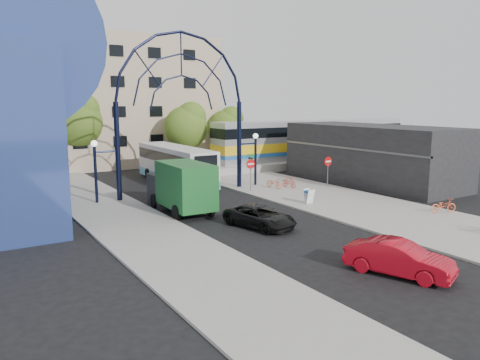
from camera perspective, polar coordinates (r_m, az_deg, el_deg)
ground at (r=24.49m, az=7.44°, el=-7.15°), size 120.00×120.00×0.00m
sidewalk_east at (r=32.61m, az=13.85°, el=-3.03°), size 8.00×56.00×0.12m
plaza_west at (r=26.42m, az=-12.19°, el=-5.91°), size 5.00×50.00×0.12m
gateway_arch at (r=35.41m, az=-7.13°, el=11.98°), size 13.64×0.44×12.10m
stop_sign at (r=36.33m, az=1.31°, el=1.61°), size 0.80×0.07×2.50m
do_not_enter_sign at (r=38.58m, az=10.68°, el=1.88°), size 0.76×0.07×2.48m
street_name_sign at (r=37.02m, az=1.31°, el=1.97°), size 0.70×0.70×2.80m
sandwich_board at (r=32.26m, az=8.40°, el=-1.75°), size 0.55×0.61×0.99m
commercial_block_east at (r=42.05m, az=15.72°, el=3.03°), size 6.00×16.00×5.00m
apartment_block at (r=55.66m, az=-14.51°, el=9.23°), size 20.00×12.10×14.00m
train_platform at (r=53.60m, az=9.00°, el=2.34°), size 32.00×5.00×0.80m
train_car at (r=53.35m, az=9.07°, el=5.00°), size 25.10×3.05×4.20m
tree_north_a at (r=48.83m, az=-6.46°, el=6.66°), size 4.48×4.48×7.00m
tree_north_b at (r=49.26m, az=-19.17°, el=6.99°), size 5.12×5.12×8.00m
tree_north_c at (r=53.44m, az=-1.56°, el=6.60°), size 4.16×4.16×6.50m
city_bus at (r=40.82m, az=-7.85°, el=1.93°), size 2.90×11.64×3.18m
green_truck at (r=30.15m, az=-7.28°, el=-0.82°), size 2.70×6.52×3.24m
black_suv at (r=26.33m, az=2.44°, el=-4.51°), size 2.98×4.76×1.23m
red_sedan at (r=20.31m, az=18.80°, el=-9.03°), size 2.97×4.55×1.42m
bike_near_a at (r=37.79m, az=4.16°, el=-0.32°), size 0.78×1.69×0.85m
bike_near_b at (r=38.12m, az=6.00°, el=-0.23°), size 0.62×1.54×0.90m
bike_far_a at (r=32.03m, az=23.55°, el=-2.86°), size 1.79×1.15×0.89m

